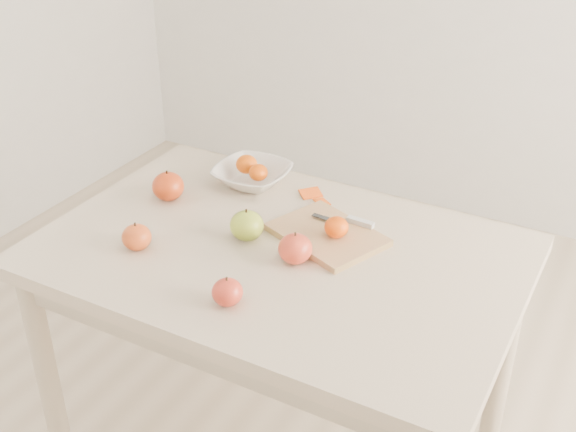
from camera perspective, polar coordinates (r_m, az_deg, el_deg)
The scene contains 14 objects.
table at distance 1.88m, azimuth -0.73°, elevation -5.15°, with size 1.20×0.80×0.75m.
cutting_board at distance 1.86m, azimuth 3.11°, elevation -1.48°, with size 0.28×0.20×0.02m, color tan.
board_tangerine at distance 1.83m, azimuth 3.85°, elevation -0.89°, with size 0.06×0.06×0.05m, color #CB3907.
fruit_bowl at distance 2.12m, azimuth -2.84°, elevation 3.23°, with size 0.22×0.22×0.05m, color white.
bowl_tangerine_near at distance 2.13m, azimuth -3.29°, elevation 4.12°, with size 0.06×0.06×0.06m, color #DD4707.
bowl_tangerine_far at distance 2.09m, azimuth -2.36°, elevation 3.46°, with size 0.06×0.06×0.05m, color #D84E07.
orange_peel_a at distance 2.07m, azimuth 1.80°, elevation 1.70°, with size 0.06×0.04×0.00m, color #EC5010.
orange_peel_b at distance 2.03m, azimuth 2.68°, elevation 1.06°, with size 0.04×0.04×0.00m, color #E65410.
paring_knife at distance 1.90m, azimuth 5.32°, elevation -0.44°, with size 0.17×0.05×0.01m.
apple_green at distance 1.84m, azimuth -3.27°, elevation -0.76°, with size 0.09×0.09×0.08m, color #639214.
apple_red_e at distance 1.75m, azimuth 0.57°, elevation -2.59°, with size 0.08×0.08×0.08m, color maroon.
apple_red_c at distance 1.62m, azimuth -4.81°, elevation -6.02°, with size 0.07×0.07×0.06m, color #A11517.
apple_red_b at distance 2.06m, azimuth -9.46°, elevation 2.32°, with size 0.09×0.09×0.08m, color maroon.
apple_red_d at distance 1.84m, azimuth -11.88°, elevation -1.65°, with size 0.07×0.07×0.07m, color maroon.
Camera 1 is at (0.76, -1.34, 1.73)m, focal length 45.00 mm.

